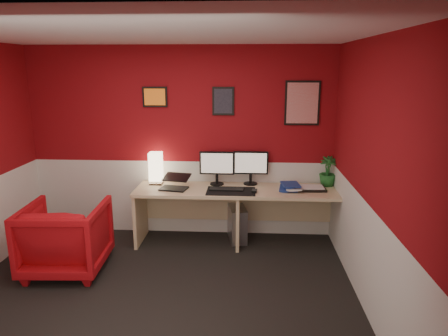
% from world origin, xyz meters
% --- Properties ---
extents(ground, '(4.00, 3.50, 0.01)m').
position_xyz_m(ground, '(0.00, 0.00, 0.00)').
color(ground, black).
rests_on(ground, ground).
extents(ceiling, '(4.00, 3.50, 0.01)m').
position_xyz_m(ceiling, '(0.00, 0.00, 2.50)').
color(ceiling, white).
rests_on(ceiling, ground).
extents(wall_back, '(4.00, 0.01, 2.50)m').
position_xyz_m(wall_back, '(0.00, 1.75, 1.25)').
color(wall_back, maroon).
rests_on(wall_back, ground).
extents(wall_front, '(4.00, 0.01, 2.50)m').
position_xyz_m(wall_front, '(0.00, -1.75, 1.25)').
color(wall_front, maroon).
rests_on(wall_front, ground).
extents(wall_right, '(0.01, 3.50, 2.50)m').
position_xyz_m(wall_right, '(2.00, 0.00, 1.25)').
color(wall_right, maroon).
rests_on(wall_right, ground).
extents(wainscot_back, '(4.00, 0.01, 1.00)m').
position_xyz_m(wainscot_back, '(0.00, 1.75, 0.50)').
color(wainscot_back, silver).
rests_on(wainscot_back, ground).
extents(wainscot_right, '(0.01, 3.50, 1.00)m').
position_xyz_m(wainscot_right, '(2.00, 0.00, 0.50)').
color(wainscot_right, silver).
rests_on(wainscot_right, ground).
extents(desk, '(2.60, 0.65, 0.73)m').
position_xyz_m(desk, '(0.77, 1.41, 0.36)').
color(desk, '#D1B886').
rests_on(desk, ground).
extents(shoji_lamp, '(0.16, 0.16, 0.40)m').
position_xyz_m(shoji_lamp, '(-0.31, 1.58, 0.93)').
color(shoji_lamp, '#FFE5B2').
rests_on(shoji_lamp, desk).
extents(laptop, '(0.37, 0.29, 0.22)m').
position_xyz_m(laptop, '(-0.04, 1.35, 0.84)').
color(laptop, black).
rests_on(laptop, desk).
extents(monitor_left, '(0.45, 0.06, 0.58)m').
position_xyz_m(monitor_left, '(0.48, 1.60, 1.02)').
color(monitor_left, black).
rests_on(monitor_left, desk).
extents(monitor_right, '(0.45, 0.06, 0.58)m').
position_xyz_m(monitor_right, '(0.92, 1.64, 1.02)').
color(monitor_right, black).
rests_on(monitor_right, desk).
extents(desk_mat, '(0.60, 0.38, 0.01)m').
position_xyz_m(desk_mat, '(0.68, 1.30, 0.73)').
color(desk_mat, black).
rests_on(desk_mat, desk).
extents(keyboard, '(0.43, 0.16, 0.02)m').
position_xyz_m(keyboard, '(0.62, 1.34, 0.74)').
color(keyboard, black).
rests_on(keyboard, desk_mat).
extents(mouse, '(0.07, 0.11, 0.03)m').
position_xyz_m(mouse, '(0.97, 1.27, 0.75)').
color(mouse, black).
rests_on(mouse, desk_mat).
extents(book_bottom, '(0.27, 0.34, 0.03)m').
position_xyz_m(book_bottom, '(1.29, 1.43, 0.74)').
color(book_bottom, navy).
rests_on(book_bottom, desk).
extents(book_middle, '(0.20, 0.27, 0.02)m').
position_xyz_m(book_middle, '(1.35, 1.37, 0.77)').
color(book_middle, silver).
rests_on(book_middle, book_bottom).
extents(book_top, '(0.25, 0.31, 0.03)m').
position_xyz_m(book_top, '(1.32, 1.40, 0.79)').
color(book_top, navy).
rests_on(book_top, book_middle).
extents(zen_tray, '(0.36, 0.26, 0.03)m').
position_xyz_m(zen_tray, '(1.68, 1.43, 0.74)').
color(zen_tray, black).
rests_on(zen_tray, desk).
extents(potted_plant, '(0.24, 0.24, 0.38)m').
position_xyz_m(potted_plant, '(1.91, 1.62, 0.92)').
color(potted_plant, '#19591E').
rests_on(potted_plant, desk).
extents(pc_tower, '(0.28, 0.48, 0.45)m').
position_xyz_m(pc_tower, '(0.75, 1.52, 0.23)').
color(pc_tower, '#99999E').
rests_on(pc_tower, ground).
extents(armchair, '(0.89, 0.91, 0.79)m').
position_xyz_m(armchair, '(-1.12, 0.56, 0.39)').
color(armchair, red).
rests_on(armchair, ground).
extents(art_left, '(0.32, 0.02, 0.26)m').
position_xyz_m(art_left, '(-0.32, 1.74, 1.85)').
color(art_left, orange).
rests_on(art_left, wall_back).
extents(art_center, '(0.28, 0.02, 0.36)m').
position_xyz_m(art_center, '(0.56, 1.74, 1.80)').
color(art_center, black).
rests_on(art_center, wall_back).
extents(art_right, '(0.44, 0.02, 0.56)m').
position_xyz_m(art_right, '(1.56, 1.74, 1.78)').
color(art_right, red).
rests_on(art_right, wall_back).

